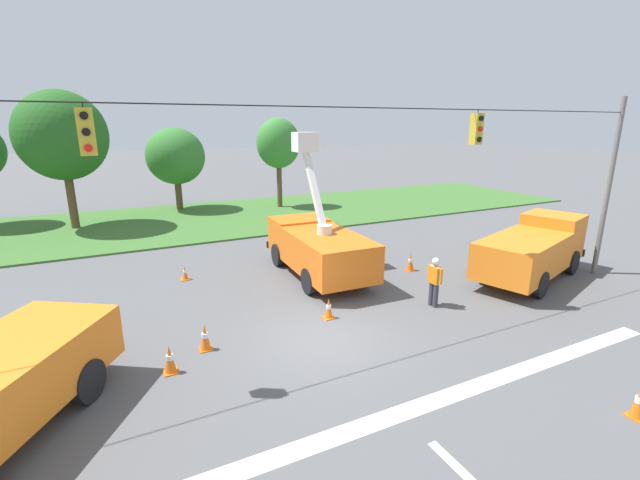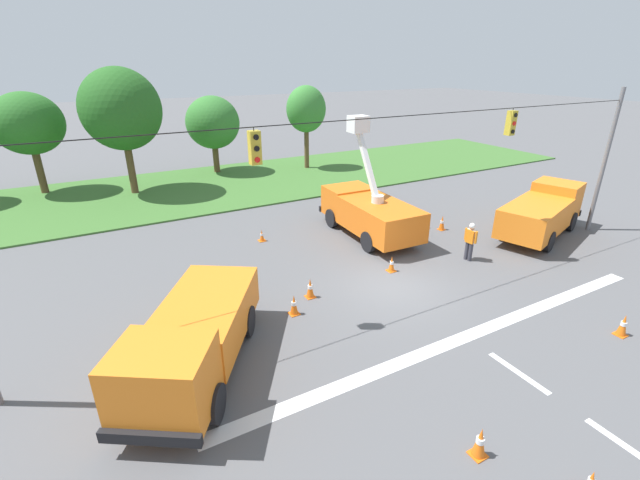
# 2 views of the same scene
# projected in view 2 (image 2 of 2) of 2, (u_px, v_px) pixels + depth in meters

# --- Properties ---
(ground_plane) EXTENTS (200.00, 200.00, 0.00)m
(ground_plane) POSITION_uv_depth(u_px,v_px,m) (393.00, 287.00, 17.05)
(ground_plane) COLOR #565659
(grass_verge) EXTENTS (56.00, 12.00, 0.10)m
(grass_verge) POSITION_uv_depth(u_px,v_px,m) (242.00, 182.00, 31.56)
(grass_verge) COLOR #3D6B2D
(grass_verge) RESTS_ON ground
(lane_markings) EXTENTS (17.60, 15.25, 0.01)m
(lane_markings) POSITION_uv_depth(u_px,v_px,m) (504.00, 362.00, 12.77)
(lane_markings) COLOR silver
(lane_markings) RESTS_ON ground
(signal_gantry) EXTENTS (26.20, 0.33, 7.20)m
(signal_gantry) POSITION_uv_depth(u_px,v_px,m) (401.00, 183.00, 15.40)
(signal_gantry) COLOR slate
(signal_gantry) RESTS_ON ground
(tree_west) EXTENTS (4.27, 4.25, 6.59)m
(tree_west) POSITION_uv_depth(u_px,v_px,m) (28.00, 124.00, 27.17)
(tree_west) COLOR brown
(tree_west) RESTS_ON ground
(tree_centre) EXTENTS (4.92, 5.39, 8.05)m
(tree_centre) POSITION_uv_depth(u_px,v_px,m) (121.00, 110.00, 26.83)
(tree_centre) COLOR brown
(tree_centre) RESTS_ON ground
(tree_east) EXTENTS (4.06, 4.24, 5.92)m
(tree_east) POSITION_uv_depth(u_px,v_px,m) (213.00, 123.00, 32.83)
(tree_east) COLOR brown
(tree_east) RESTS_ON ground
(tree_far_east) EXTENTS (3.23, 2.78, 6.59)m
(tree_far_east) POSITION_uv_depth(u_px,v_px,m) (306.00, 110.00, 33.85)
(tree_far_east) COLOR brown
(tree_far_east) RESTS_ON ground
(utility_truck_bucket_lift) EXTENTS (2.74, 6.47, 5.84)m
(utility_truck_bucket_lift) POSITION_uv_depth(u_px,v_px,m) (369.00, 210.00, 21.64)
(utility_truck_bucket_lift) COLOR orange
(utility_truck_bucket_lift) RESTS_ON ground
(utility_truck_support_near) EXTENTS (5.42, 6.64, 2.26)m
(utility_truck_support_near) POSITION_uv_depth(u_px,v_px,m) (193.00, 338.00, 11.94)
(utility_truck_support_near) COLOR orange
(utility_truck_support_near) RESTS_ON ground
(utility_truck_support_far) EXTENTS (6.85, 4.14, 2.39)m
(utility_truck_support_far) POSITION_uv_depth(u_px,v_px,m) (543.00, 212.00, 21.71)
(utility_truck_support_far) COLOR orange
(utility_truck_support_far) RESTS_ON ground
(road_worker) EXTENTS (0.28, 0.65, 1.77)m
(road_worker) POSITION_uv_depth(u_px,v_px,m) (470.00, 239.00, 18.98)
(road_worker) COLOR #383842
(road_worker) RESTS_ON ground
(traffic_cone_foreground_left) EXTENTS (0.36, 0.36, 0.78)m
(traffic_cone_foreground_left) POSITION_uv_depth(u_px,v_px,m) (310.00, 288.00, 16.16)
(traffic_cone_foreground_left) COLOR orange
(traffic_cone_foreground_left) RESTS_ON ground
(traffic_cone_foreground_right) EXTENTS (0.36, 0.36, 0.79)m
(traffic_cone_foreground_right) POSITION_uv_depth(u_px,v_px,m) (442.00, 223.00, 22.66)
(traffic_cone_foreground_right) COLOR orange
(traffic_cone_foreground_right) RESTS_ON ground
(traffic_cone_mid_left) EXTENTS (0.36, 0.36, 0.80)m
(traffic_cone_mid_left) POSITION_uv_depth(u_px,v_px,m) (480.00, 442.00, 9.62)
(traffic_cone_mid_left) COLOR orange
(traffic_cone_mid_left) RESTS_ON ground
(traffic_cone_mid_right) EXTENTS (0.36, 0.36, 0.69)m
(traffic_cone_mid_right) POSITION_uv_depth(u_px,v_px,m) (392.00, 264.00, 18.20)
(traffic_cone_mid_right) COLOR orange
(traffic_cone_mid_right) RESTS_ON ground
(traffic_cone_near_bucket) EXTENTS (0.36, 0.36, 0.59)m
(traffic_cone_near_bucket) POSITION_uv_depth(u_px,v_px,m) (262.00, 236.00, 21.29)
(traffic_cone_near_bucket) COLOR orange
(traffic_cone_near_bucket) RESTS_ON ground
(traffic_cone_lane_edge_a) EXTENTS (0.36, 0.36, 0.76)m
(traffic_cone_lane_edge_a) POSITION_uv_depth(u_px,v_px,m) (294.00, 305.00, 15.08)
(traffic_cone_lane_edge_a) COLOR orange
(traffic_cone_lane_edge_a) RESTS_ON ground
(traffic_cone_lane_edge_b) EXTENTS (0.36, 0.36, 0.77)m
(traffic_cone_lane_edge_b) POSITION_uv_depth(u_px,v_px,m) (623.00, 325.00, 13.91)
(traffic_cone_lane_edge_b) COLOR orange
(traffic_cone_lane_edge_b) RESTS_ON ground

